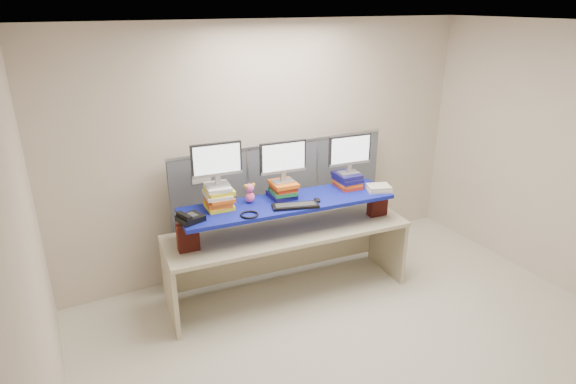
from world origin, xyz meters
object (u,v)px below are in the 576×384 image
desk (288,242)px  monitor_right (350,152)px  blue_board (288,203)px  monitor_left (217,162)px  desk_phone (190,218)px  monitor_center (283,159)px  keyboard (295,206)px

desk → monitor_right: bearing=8.9°
blue_board → monitor_left: bearing=170.1°
desk → desk_phone: size_ratio=9.86×
desk → monitor_center: bearing=91.6°
desk → desk_phone: bearing=-174.9°
monitor_left → monitor_center: size_ratio=1.00×
desk → keyboard: 0.51m
monitor_center → desk: bearing=-88.4°
monitor_left → keyboard: monitor_left is taller
monitor_right → desk_phone: (-1.78, -0.06, -0.36)m
monitor_center → monitor_right: size_ratio=1.00×
desk_phone → blue_board: bearing=-16.8°
desk → desk_phone: desk_phone is taller
blue_board → desk_phone: 1.02m
monitor_center → monitor_right: 0.76m
monitor_center → keyboard: 0.49m
monitor_left → monitor_center: bearing=0.0°
monitor_left → desk: bearing=-9.9°
monitor_left → keyboard: 0.88m
desk → keyboard: (-0.00, -0.16, 0.48)m
desk_phone → keyboard: bearing=-26.0°
monitor_left → blue_board: bearing=-9.9°
desk_phone → monitor_left: bearing=10.1°
keyboard → monitor_left: bearing=169.8°
monitor_left → monitor_center: (0.68, -0.06, -0.06)m
desk → monitor_center: 0.89m
monitor_center → monitor_right: monitor_center is taller
monitor_right → blue_board: bearing=-171.1°
monitor_right → desk: bearing=-171.1°
desk → monitor_center: (0.01, 0.12, 0.88)m
keyboard → monitor_right: bearing=32.8°
keyboard → desk_phone: desk_phone is taller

